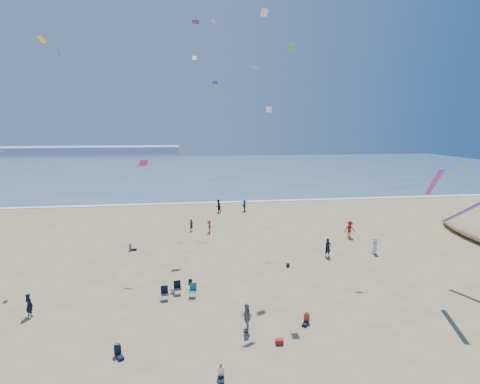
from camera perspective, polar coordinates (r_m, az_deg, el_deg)
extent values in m
cube|color=#476B84|center=(111.62, -7.35, 3.45)|extent=(220.00, 100.00, 0.06)
cube|color=white|center=(62.18, -6.65, -1.67)|extent=(220.00, 1.20, 0.08)
cube|color=#7A8EA8|center=(195.23, -25.70, 5.76)|extent=(110.00, 20.00, 3.20)
imported|color=black|center=(29.41, -29.46, -14.78)|extent=(0.70, 0.62, 1.61)
imported|color=black|center=(54.98, -3.35, -2.16)|extent=(1.19, 1.18, 1.94)
imported|color=#315B87|center=(55.72, 0.67, -2.08)|extent=(1.02, 1.70, 1.75)
imported|color=black|center=(37.51, 13.24, -8.27)|extent=(0.77, 0.60, 1.85)
imported|color=silver|center=(39.72, 19.84, -7.73)|extent=(0.57, 0.83, 1.63)
imported|color=black|center=(45.73, -7.42, -5.04)|extent=(0.61, 0.62, 1.45)
imported|color=gray|center=(24.19, 1.06, -18.58)|extent=(0.68, 1.15, 1.84)
imported|color=#A7171F|center=(44.51, 16.38, -5.46)|extent=(1.29, 0.81, 1.92)
imported|color=red|center=(44.85, -4.73, -5.27)|extent=(0.74, 1.05, 1.48)
cube|color=silver|center=(29.76, -10.19, -14.58)|extent=(0.35, 0.20, 0.40)
cube|color=black|center=(31.16, -7.60, -13.36)|extent=(0.30, 0.22, 0.38)
cube|color=#A11F17|center=(23.49, 6.02, -21.74)|extent=(0.45, 0.30, 0.30)
cube|color=black|center=(34.55, 7.32, -11.00)|extent=(0.28, 0.18, 0.34)
cube|color=blue|center=(48.63, -3.81, 16.32)|extent=(0.69, 0.35, 0.42)
cube|color=#FA72DF|center=(55.11, -4.07, 24.52)|extent=(0.61, 0.58, 0.60)
cube|color=blue|center=(39.39, -25.90, 18.53)|extent=(0.35, 0.58, 0.44)
cube|color=#462195|center=(45.62, -6.74, 24.39)|extent=(0.89, 0.55, 0.39)
cube|color=white|center=(40.89, 4.43, 12.43)|extent=(0.67, 0.54, 0.62)
cube|color=#EEB40B|center=(32.19, -27.97, 19.84)|extent=(0.88, 0.95, 0.37)
cube|color=white|center=(36.94, 3.74, 25.63)|extent=(0.75, 0.53, 0.65)
cube|color=#E51D68|center=(33.59, -14.51, 4.29)|extent=(0.84, 0.62, 0.50)
cube|color=#5F2F9A|center=(29.02, 2.26, 18.38)|extent=(0.88, 0.73, 0.30)
cube|color=white|center=(51.50, -6.97, 19.64)|extent=(0.56, 0.52, 0.56)
cube|color=#2A9D59|center=(31.40, 7.76, 20.99)|extent=(0.51, 0.48, 0.46)
cube|color=purple|center=(30.11, 27.48, 1.27)|extent=(0.35, 3.14, 2.21)
cube|color=orange|center=(35.15, 29.56, 2.62)|extent=(0.35, 2.64, 1.87)
cube|color=#5C279D|center=(20.34, 32.30, -1.75)|extent=(0.35, 3.30, 2.33)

